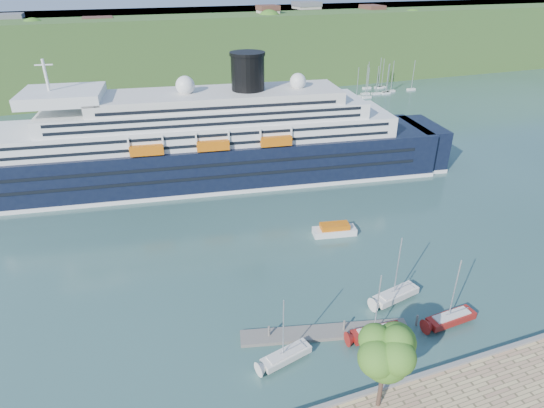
{
  "coord_description": "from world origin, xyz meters",
  "views": [
    {
      "loc": [
        -20.2,
        -25.78,
        37.52
      ],
      "look_at": [
        -0.16,
        30.0,
        6.72
      ],
      "focal_mm": 30.0,
      "sensor_mm": 36.0,
      "label": 1
    }
  ],
  "objects": [
    {
      "name": "tender_launch",
      "position": [
        9.99,
        29.02,
        0.95
      ],
      "size": [
        7.16,
        3.54,
        1.89
      ],
      "primitive_type": null,
      "rotation": [
        0.0,
        0.0,
        -0.18
      ],
      "color": "#C95E0B",
      "rests_on": "ground"
    },
    {
      "name": "sailboat_red",
      "position": [
        4.16,
        6.77,
        4.27
      ],
      "size": [
        6.72,
        2.27,
        8.55
      ],
      "primitive_type": null,
      "rotation": [
        0.0,
        0.0,
        -0.07
      ],
      "color": "maroon",
      "rests_on": "ground"
    },
    {
      "name": "floating_pontoon",
      "position": [
        -1.03,
        9.44,
        0.22
      ],
      "size": [
        19.56,
        6.94,
        0.43
      ],
      "primitive_type": null,
      "rotation": [
        0.0,
        0.0,
        -0.24
      ],
      "color": "gray",
      "rests_on": "ground"
    },
    {
      "name": "far_hillside",
      "position": [
        0.0,
        145.0,
        12.0
      ],
      "size": [
        400.0,
        50.0,
        24.0
      ],
      "primitive_type": "cube",
      "color": "#345D25",
      "rests_on": "ground"
    },
    {
      "name": "sailboat_white_far",
      "position": [
        9.97,
        11.83,
        4.52
      ],
      "size": [
        7.24,
        3.3,
        9.03
      ],
      "primitive_type": null,
      "rotation": [
        0.0,
        0.0,
        0.2
      ],
      "color": "silver",
      "rests_on": "ground"
    },
    {
      "name": "cruise_ship",
      "position": [
        -7.11,
        56.83,
        12.18
      ],
      "size": [
        109.64,
        30.64,
        24.36
      ],
      "primitive_type": null,
      "rotation": [
        0.0,
        0.0,
        -0.14
      ],
      "color": "black",
      "rests_on": "ground"
    },
    {
      "name": "quay_coping",
      "position": [
        0.0,
        -0.2,
        1.15
      ],
      "size": [
        220.0,
        0.5,
        0.3
      ],
      "primitive_type": "cube",
      "color": "slate",
      "rests_on": "promenade"
    },
    {
      "name": "sailboat_white_near",
      "position": [
        -6.77,
        7.12,
        4.06
      ],
      "size": [
        6.53,
        3.22,
        8.13
      ],
      "primitive_type": null,
      "rotation": [
        0.0,
        0.0,
        0.24
      ],
      "color": "silver",
      "rests_on": "ground"
    },
    {
      "name": "promenade_tree",
      "position": [
        -0.91,
        -1.63,
        6.02
      ],
      "size": [
        6.06,
        6.06,
        10.04
      ],
      "primitive_type": null,
      "color": "#306219",
      "rests_on": "promenade"
    },
    {
      "name": "sailboat_extra",
      "position": [
        13.61,
        5.9,
        4.42
      ],
      "size": [
        6.95,
        2.31,
        8.84
      ],
      "primitive_type": null,
      "rotation": [
        0.0,
        0.0,
        0.06
      ],
      "color": "maroon",
      "rests_on": "ground"
    },
    {
      "name": "ground",
      "position": [
        0.0,
        0.0,
        0.0
      ],
      "size": [
        400.0,
        400.0,
        0.0
      ],
      "primitive_type": "plane",
      "color": "#294A42",
      "rests_on": "ground"
    }
  ]
}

